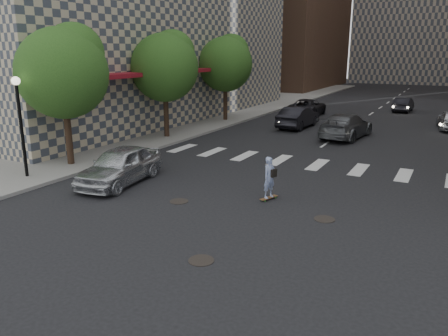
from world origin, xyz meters
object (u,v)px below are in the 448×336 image
(tree_a, at_px, (65,69))
(traffic_car_c, at_px, (307,107))
(traffic_car_b, at_px, (346,126))
(traffic_car_e, at_px, (403,104))
(traffic_car_a, at_px, (298,117))
(lamppost, at_px, (20,113))
(skateboarder, at_px, (270,178))
(silver_sedan, at_px, (120,165))
(tree_b, at_px, (166,64))
(tree_c, at_px, (227,62))

(tree_a, height_order, traffic_car_c, tree_a)
(traffic_car_b, bearing_deg, traffic_car_e, -90.13)
(traffic_car_a, height_order, traffic_car_b, traffic_car_b)
(lamppost, xyz_separation_m, traffic_car_a, (6.09, 18.37, -2.16))
(tree_a, xyz_separation_m, skateboarder, (10.34, -0.14, -3.78))
(lamppost, relative_size, skateboarder, 2.58)
(traffic_car_b, relative_size, traffic_car_c, 1.03)
(traffic_car_c, bearing_deg, silver_sedan, 84.85)
(silver_sedan, bearing_deg, traffic_car_c, 81.21)
(tree_b, height_order, skateboarder, tree_b)
(traffic_car_e, bearing_deg, traffic_car_b, 86.24)
(tree_c, bearing_deg, tree_b, -90.00)
(tree_c, relative_size, skateboarder, 3.98)
(tree_a, bearing_deg, traffic_car_e, 67.83)
(tree_a, distance_m, traffic_car_c, 22.79)
(lamppost, xyz_separation_m, traffic_car_b, (10.06, 16.17, -2.15))
(tree_b, distance_m, tree_c, 8.00)
(tree_a, relative_size, traffic_car_a, 1.41)
(tree_c, height_order, silver_sedan, tree_c)
(tree_a, bearing_deg, skateboarder, -0.78)
(tree_c, height_order, traffic_car_b, tree_c)
(traffic_car_e, bearing_deg, tree_a, 70.56)
(silver_sedan, bearing_deg, lamppost, -166.27)
(lamppost, height_order, skateboarder, lamppost)
(tree_a, height_order, tree_c, same)
(tree_b, xyz_separation_m, tree_c, (0.00, 8.00, 0.00))
(skateboarder, bearing_deg, silver_sedan, -151.57)
(traffic_car_a, bearing_deg, traffic_car_e, -111.18)
(traffic_car_a, relative_size, traffic_car_c, 0.89)
(silver_sedan, bearing_deg, tree_c, 96.17)
(tree_c, height_order, traffic_car_e, tree_c)
(lamppost, xyz_separation_m, traffic_car_e, (11.81, 31.50, -2.29))
(silver_sedan, bearing_deg, tree_a, 157.14)
(tree_a, distance_m, traffic_car_b, 17.27)
(traffic_car_b, bearing_deg, traffic_car_c, -51.58)
(tree_a, height_order, traffic_car_a, tree_a)
(traffic_car_b, distance_m, traffic_car_e, 15.43)
(silver_sedan, xyz_separation_m, traffic_car_b, (6.06, 14.67, 0.00))
(silver_sedan, height_order, traffic_car_a, silver_sedan)
(skateboarder, relative_size, silver_sedan, 0.36)
(tree_c, xyz_separation_m, traffic_car_a, (6.04, -0.27, -3.87))
(traffic_car_c, bearing_deg, skateboarder, 101.04)
(traffic_car_a, height_order, traffic_car_c, traffic_car_a)
(traffic_car_a, xyz_separation_m, traffic_car_c, (-1.29, 6.21, -0.04))
(lamppost, bearing_deg, tree_c, 89.86)
(lamppost, height_order, traffic_car_b, lamppost)
(traffic_car_e, bearing_deg, lamppost, 72.19)
(tree_c, bearing_deg, traffic_car_b, -13.86)
(lamppost, relative_size, traffic_car_a, 0.91)
(tree_a, distance_m, silver_sedan, 5.65)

